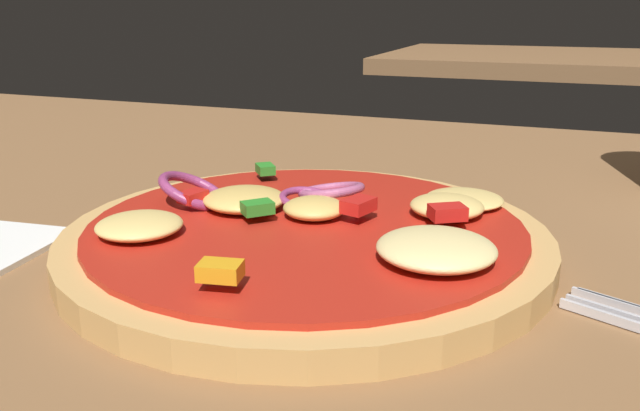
# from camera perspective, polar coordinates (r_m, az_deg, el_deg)

# --- Properties ---
(dining_table) EXTENTS (1.42, 0.85, 0.04)m
(dining_table) POSITION_cam_1_polar(r_m,az_deg,el_deg) (0.35, -5.64, -7.22)
(dining_table) COLOR brown
(dining_table) RESTS_ON ground
(pizza) EXTENTS (0.25, 0.25, 0.03)m
(pizza) POSITION_cam_1_polar(r_m,az_deg,el_deg) (0.34, -0.99, -2.61)
(pizza) COLOR tan
(pizza) RESTS_ON dining_table
(background_table) EXTENTS (0.67, 0.59, 0.04)m
(background_table) POSITION_cam_1_polar(r_m,az_deg,el_deg) (1.76, 17.47, 11.88)
(background_table) COLOR brown
(background_table) RESTS_ON ground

